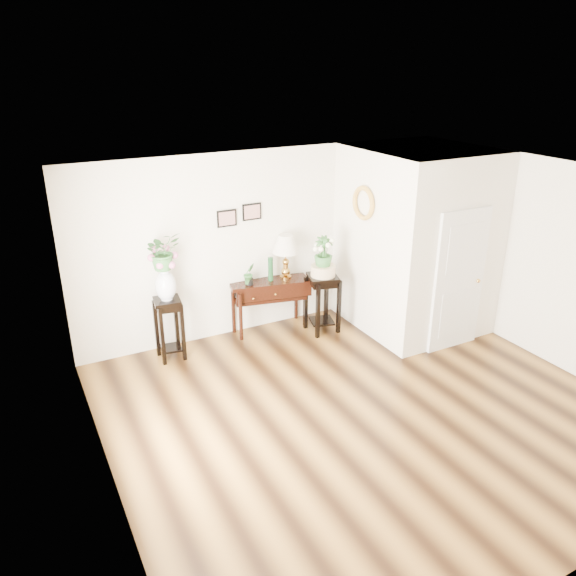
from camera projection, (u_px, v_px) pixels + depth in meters
floor at (365, 410)px, 6.90m from camera, size 6.00×5.50×0.02m
ceiling at (380, 184)px, 5.83m from camera, size 6.00×5.50×0.02m
wall_back at (267, 241)px, 8.62m from camera, size 6.00×0.02×2.80m
wall_left at (100, 369)px, 5.08m from camera, size 0.02×5.50×2.80m
wall_right at (552, 264)px, 7.66m from camera, size 0.02×5.50×2.80m
partition at (416, 239)px, 8.72m from camera, size 1.80×1.95×2.80m
door at (459, 281)px, 8.04m from camera, size 0.90×0.05×2.10m
art_print_left at (227, 218)px, 8.15m from camera, size 0.30×0.02×0.25m
art_print_right at (252, 212)px, 8.30m from camera, size 0.30×0.02×0.25m
wall_ornament at (363, 203)px, 8.17m from camera, size 0.07×0.51×0.51m
console_table at (270, 305)px, 8.82m from camera, size 1.29×0.66×0.82m
table_lamp at (286, 256)px, 8.66m from camera, size 0.54×0.54×0.71m
green_vase at (271, 270)px, 8.61m from camera, size 0.10×0.10×0.38m
potted_plant at (249, 275)px, 8.46m from camera, size 0.19×0.16×0.32m
plant_stand_a at (169, 329)px, 7.94m from camera, size 0.40×0.40×0.92m
porcelain_vase at (165, 284)px, 7.68m from camera, size 0.36×0.36×0.50m
lily_arrangement at (163, 254)px, 7.51m from camera, size 0.54×0.50×0.52m
plant_stand_b at (322, 303)px, 8.75m from camera, size 0.54×0.54×0.93m
ceramic_bowl at (323, 271)px, 8.54m from camera, size 0.43×0.43×0.17m
narcissus at (323, 253)px, 8.43m from camera, size 0.34×0.34×0.50m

